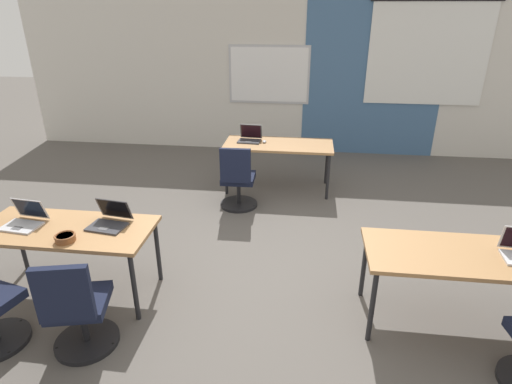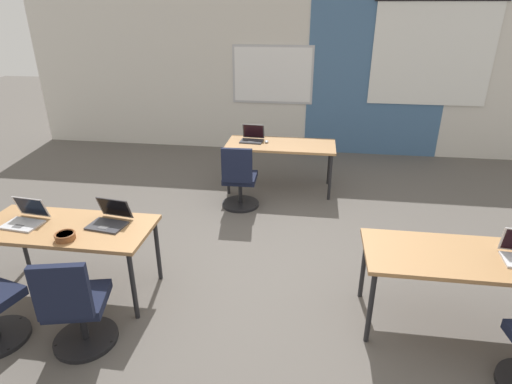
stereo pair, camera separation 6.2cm
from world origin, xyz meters
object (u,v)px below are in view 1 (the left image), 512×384
Objects in this scene: desk_near_right at (463,260)px; laptop_near_left_end at (24,220)px; desk_near_left at (66,233)px; desk_far_center at (278,147)px; laptop_far_left at (250,138)px; chair_far_left at (238,183)px; chair_near_left_inner at (78,313)px; laptop_near_left_inner at (110,220)px; snack_bowl at (65,237)px; mouse_far_left at (264,141)px.

desk_near_right is 3.90m from laptop_near_left_end.
desk_far_center is at bearing 57.99° from desk_near_left.
laptop_far_left is 0.92m from chair_far_left.
desk_near_right and desk_far_center have the same top height.
chair_far_left is 1.00× the size of chair_near_left_inner.
chair_near_left_inner is at bearing -57.76° from desk_near_left.
laptop_near_left_end reaches higher than desk_far_center.
chair_far_left reaches higher than desk_near_left.
desk_far_center is at bearing 71.35° from laptop_near_left_inner.
laptop_far_left is 3.32m from snack_bowl.
snack_bowl is (-1.12, -2.28, 0.38)m from chair_far_left.
desk_near_right is at bearing -49.03° from laptop_far_left.
desk_far_center is (1.75, 2.80, 0.00)m from desk_near_left.
laptop_far_left reaches higher than desk_near_left.
desk_far_center is at bearing -6.54° from laptop_far_left.
desk_near_left is 4.44× the size of laptop_near_left_end.
chair_far_left is at bearing 57.20° from laptop_near_left_end.
desk_far_center is at bearing 61.93° from snack_bowl.
laptop_near_left_end reaches higher than chair_far_left.
snack_bowl is (-3.36, -0.22, 0.10)m from desk_near_right.
laptop_far_left is 0.94× the size of laptop_near_left_inner.
snack_bowl is at bearing -176.18° from desk_near_right.
chair_near_left_inner is (-1.30, -3.51, -0.28)m from desk_far_center.
desk_near_left is 0.41m from laptop_near_left_end.
chair_far_left is 2.57m from snack_bowl.
desk_near_left is 1.74× the size of chair_near_left_inner.
chair_far_left is at bearing -110.00° from mouse_far_left.
desk_far_center is at bearing -124.92° from chair_far_left.
desk_near_left is at bearing -157.79° from laptop_near_left_inner.
laptop_near_left_end is (-1.71, -2.87, -0.00)m from laptop_far_left.
chair_far_left is at bearing 137.50° from desk_near_right.
chair_far_left is (-0.05, -0.82, -0.39)m from laptop_far_left.
chair_near_left_inner reaches higher than desk_near_left.
chair_far_left is at bearing 63.83° from snack_bowl.
desk_near_left is at bearing -110.76° from laptop_far_left.
chair_near_left_inner is (0.45, -0.71, -0.28)m from desk_near_left.
laptop_near_left_end reaches higher than desk_near_right.
laptop_near_left_inner is at bearing -104.58° from laptop_far_left.
laptop_far_left is at bearing 79.74° from laptop_near_left_inner.
snack_bowl is at bearing -106.99° from laptop_far_left.
laptop_near_left_end is at bearing -116.96° from laptop_far_left.
desk_near_right is at bearing 179.49° from chair_near_left_inner.
mouse_far_left is at bearing 75.24° from laptop_near_left_inner.
laptop_near_left_inner is at bearing 178.18° from desk_near_right.
chair_far_left and chair_near_left_inner have the same top height.
laptop_near_left_inner is (-0.92, -2.78, -0.00)m from laptop_far_left.
desk_near_right is at bearing -55.20° from mouse_far_left.
laptop_near_left_inner reaches higher than snack_bowl.
chair_near_left_inner is at bearing -57.40° from snack_bowl.
desk_far_center is (-1.75, 2.80, 0.00)m from desk_near_right.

